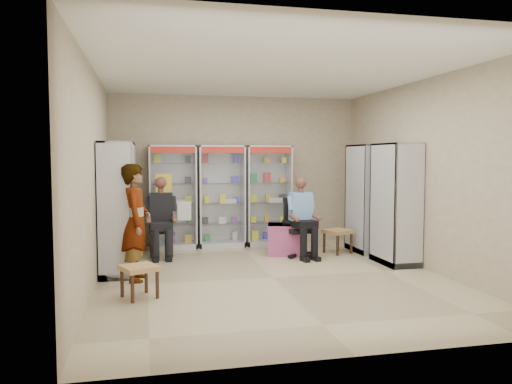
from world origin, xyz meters
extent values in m
plane|color=tan|center=(0.00, 0.00, 0.00)|extent=(6.00, 6.00, 0.00)
cube|color=#BCAC8C|center=(0.00, 3.00, 1.50)|extent=(5.00, 0.02, 3.00)
cube|color=#BCAC8C|center=(0.00, -3.00, 1.50)|extent=(5.00, 0.02, 3.00)
cube|color=#BCAC8C|center=(-2.50, 0.00, 1.50)|extent=(0.02, 6.00, 3.00)
cube|color=#BCAC8C|center=(2.50, 0.00, 1.50)|extent=(0.02, 6.00, 3.00)
cube|color=white|center=(0.00, 0.00, 3.00)|extent=(5.00, 6.00, 0.02)
cube|color=#BABCC2|center=(-1.30, 2.73, 1.00)|extent=(0.90, 0.50, 2.00)
cube|color=silver|center=(-0.35, 2.73, 1.00)|extent=(0.90, 0.50, 2.00)
cube|color=silver|center=(0.60, 2.73, 1.00)|extent=(0.90, 0.50, 2.00)
cube|color=silver|center=(2.23, 1.60, 1.00)|extent=(0.90, 0.50, 2.00)
cube|color=#A3A5AA|center=(2.23, 0.50, 1.00)|extent=(0.90, 0.50, 2.00)
cube|color=#A3A4AA|center=(-2.23, 1.80, 1.00)|extent=(0.90, 0.50, 2.00)
cube|color=#B8BAC0|center=(-2.23, 0.70, 1.00)|extent=(0.90, 0.50, 2.00)
cube|color=#312013|center=(-1.55, 2.00, 0.47)|extent=(0.42, 0.42, 0.94)
cube|color=black|center=(0.86, 1.45, 0.52)|extent=(0.64, 0.64, 1.04)
cube|color=#C34E90|center=(0.63, 1.65, 0.28)|extent=(0.69, 0.68, 0.55)
cylinder|color=#552107|center=(0.66, 1.70, 0.60)|extent=(0.07, 0.07, 0.10)
cube|color=#A67546|center=(1.64, 1.56, 0.22)|extent=(0.57, 0.57, 0.44)
cube|color=#B5754C|center=(-1.90, -0.67, 0.21)|extent=(0.54, 0.54, 0.41)
imported|color=gray|center=(-1.95, 0.26, 0.84)|extent=(0.45, 0.64, 1.68)
camera|label=1|loc=(-1.80, -7.02, 1.77)|focal=35.00mm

